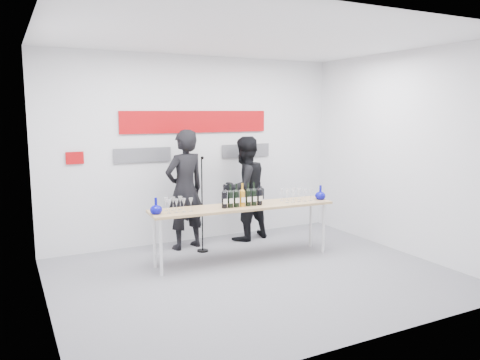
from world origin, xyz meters
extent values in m
plane|color=slate|center=(0.00, 0.00, 0.00)|extent=(5.00, 5.00, 0.00)
cube|color=silver|center=(0.00, 2.00, 1.50)|extent=(5.00, 0.04, 3.00)
cube|color=#A7070B|center=(0.00, 1.97, 1.95)|extent=(2.50, 0.02, 0.35)
cube|color=#59595E|center=(-0.90, 1.97, 1.45)|extent=(0.90, 0.02, 0.22)
cube|color=#59595E|center=(0.90, 1.97, 1.45)|extent=(0.90, 0.02, 0.22)
cube|color=#A7070B|center=(-1.90, 1.97, 1.45)|extent=(0.25, 0.02, 0.18)
cube|color=tan|center=(0.16, 0.65, 0.78)|extent=(2.69, 0.69, 0.04)
cylinder|color=silver|center=(-1.09, 0.55, 0.38)|extent=(0.04, 0.04, 0.76)
cylinder|color=silver|center=(1.39, 0.40, 0.38)|extent=(0.04, 0.04, 0.76)
cylinder|color=silver|center=(-1.07, 0.90, 0.38)|extent=(0.04, 0.04, 0.76)
cylinder|color=silver|center=(1.41, 0.75, 0.38)|extent=(0.04, 0.04, 0.76)
imported|color=black|center=(-0.36, 1.58, 0.92)|extent=(0.76, 0.59, 1.85)
imported|color=black|center=(0.69, 1.62, 0.86)|extent=(0.96, 0.82, 1.72)
cylinder|color=black|center=(-0.20, 1.30, 0.01)|extent=(0.17, 0.17, 0.02)
cylinder|color=black|center=(-0.20, 1.30, 0.71)|extent=(0.02, 0.02, 1.42)
sphere|color=black|center=(-0.20, 1.27, 1.44)|extent=(0.05, 0.05, 0.05)
camera|label=1|loc=(-2.83, -5.11, 2.13)|focal=35.00mm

